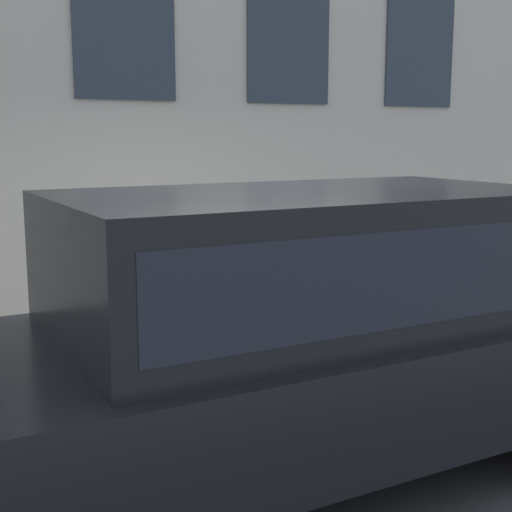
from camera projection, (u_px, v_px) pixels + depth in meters
The scene contains 5 objects.
ground_plane at pixel (254, 399), 5.68m from camera, with size 80.00×80.00×0.00m, color #38383A.
sidewalk at pixel (182, 342), 6.94m from camera, with size 2.94×60.00×0.17m.
fire_hydrant at pixel (232, 304), 6.24m from camera, with size 0.32×0.44×0.86m.
person at pixel (279, 246), 6.67m from camera, with size 0.36×0.24×1.47m.
parked_truck_charcoal_near at pixel (300, 316), 4.30m from camera, with size 1.88×4.79×1.76m.
Camera 1 is at (-4.76, 2.58, 2.09)m, focal length 50.00 mm.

